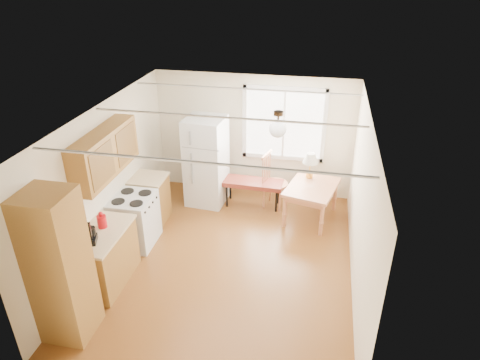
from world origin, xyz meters
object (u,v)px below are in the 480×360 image
(bench, at_px, (253,184))
(dining_table, at_px, (312,191))
(chair, at_px, (271,177))
(refrigerator, at_px, (206,161))

(bench, height_order, dining_table, dining_table)
(dining_table, relative_size, chair, 1.15)
(refrigerator, relative_size, dining_table, 1.39)
(refrigerator, distance_m, chair, 1.31)
(dining_table, bearing_deg, refrigerator, -173.13)
(refrigerator, distance_m, dining_table, 2.14)
(refrigerator, bearing_deg, chair, 8.23)
(dining_table, xyz_separation_m, chair, (-0.82, 0.33, 0.05))
(dining_table, distance_m, chair, 0.89)
(bench, distance_m, dining_table, 1.20)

